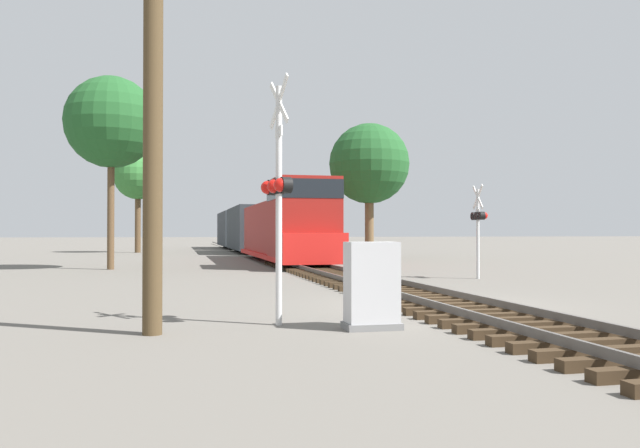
% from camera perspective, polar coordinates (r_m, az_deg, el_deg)
% --- Properties ---
extents(ground_plane, '(400.00, 400.00, 0.00)m').
position_cam_1_polar(ground_plane, '(15.11, 10.33, -7.35)').
color(ground_plane, '#666059').
extents(rail_track_bed, '(2.60, 160.00, 0.31)m').
position_cam_1_polar(rail_track_bed, '(15.10, 10.33, -6.84)').
color(rail_track_bed, '#382819').
rests_on(rail_track_bed, ground).
extents(freight_train, '(3.02, 45.48, 4.30)m').
position_cam_1_polar(freight_train, '(49.13, -6.04, -0.49)').
color(freight_train, maroon).
rests_on(freight_train, ground).
extents(crossing_signal_near, '(0.49, 1.01, 4.65)m').
position_cam_1_polar(crossing_signal_near, '(11.73, -3.92, 3.22)').
color(crossing_signal_near, silver).
rests_on(crossing_signal_near, ground).
extents(crossing_signal_far, '(0.38, 1.01, 3.51)m').
position_cam_1_polar(crossing_signal_far, '(23.96, 14.31, 0.33)').
color(crossing_signal_far, silver).
rests_on(crossing_signal_far, ground).
extents(relay_cabinet, '(1.01, 0.61, 1.57)m').
position_cam_1_polar(relay_cabinet, '(11.29, 4.75, -5.68)').
color(relay_cabinet, slate).
rests_on(relay_cabinet, ground).
extents(utility_pole, '(1.80, 0.33, 9.31)m').
position_cam_1_polar(utility_pole, '(11.38, -15.01, 14.63)').
color(utility_pole, '#4C3A23').
rests_on(utility_pole, ground).
extents(tree_far_right, '(4.25, 4.25, 8.98)m').
position_cam_1_polar(tree_far_right, '(30.91, -18.55, 8.77)').
color(tree_far_right, brown).
rests_on(tree_far_right, ground).
extents(tree_mid_background, '(5.40, 5.40, 9.05)m').
position_cam_1_polar(tree_mid_background, '(42.25, 4.53, 5.47)').
color(tree_mid_background, brown).
rests_on(tree_mid_background, ground).
extents(tree_deep_background, '(4.05, 4.05, 8.53)m').
position_cam_1_polar(tree_deep_background, '(54.83, -16.31, 4.21)').
color(tree_deep_background, brown).
rests_on(tree_deep_background, ground).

